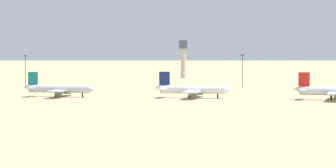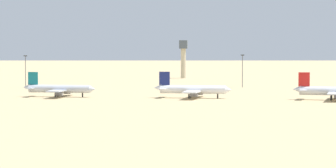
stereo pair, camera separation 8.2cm
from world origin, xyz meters
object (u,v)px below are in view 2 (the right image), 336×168
Objects in this scene: parked_jet_red_3 at (334,91)px; control_tower at (183,55)px; parked_jet_navy_2 at (192,90)px; light_pole_west at (25,69)px; light_pole_mid at (242,69)px; parked_jet_teal_1 at (59,89)px.

parked_jet_red_3 is 205.21m from control_tower.
control_tower reaches higher than parked_jet_navy_2.
control_tower is at bearing 121.09° from parked_jet_red_3.
control_tower is at bearing 101.82° from parked_jet_navy_2.
light_pole_mid is at bearing 5.49° from light_pole_west.
light_pole_west is at bearing -174.51° from light_pole_mid.
light_pole_west is (-88.16, 71.13, 5.88)m from parked_jet_navy_2.
parked_jet_navy_2 is 58.67m from parked_jet_red_3.
control_tower is (-71.20, 192.15, 10.92)m from parked_jet_red_3.
parked_jet_navy_2 is 184.77m from control_tower.
light_pole_west is (-146.26, 79.30, 5.83)m from parked_jet_red_3.
parked_jet_teal_1 is 1.95× the size of light_pole_west.
control_tower reaches higher than light_pole_mid.
control_tower reaches higher than parked_jet_teal_1.
parked_jet_navy_2 is at bearing -177.24° from parked_jet_red_3.
parked_jet_red_3 is (58.10, -8.17, 0.06)m from parked_jet_navy_2.
parked_jet_red_3 is (115.60, -11.47, 0.18)m from parked_jet_teal_1.
light_pole_mid is (80.12, 78.48, 6.20)m from parked_jet_teal_1.
control_tower is 108.38m from light_pole_mid.
parked_jet_teal_1 is 74.68m from light_pole_west.
light_pole_west is 0.98× the size of light_pole_mid.
parked_jet_red_3 reaches higher than parked_jet_teal_1.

